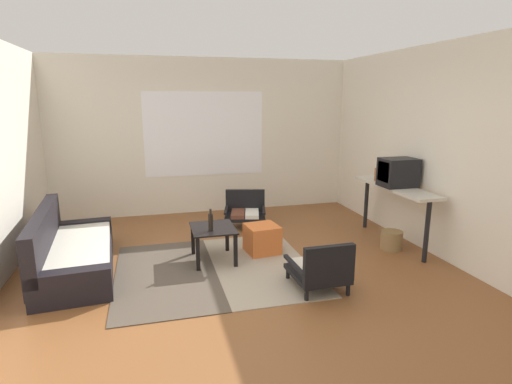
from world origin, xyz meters
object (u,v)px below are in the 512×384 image
object	(u,v)px
crt_television	(398,172)
glass_bottle	(211,222)
armchair_striped_foreground	(320,269)
clay_vase	(382,174)
armchair_by_window	(245,210)
ottoman_orange	(262,239)
couch	(70,253)
console_shelf	(395,192)
coffee_table	(213,234)
wicker_basket	(391,240)

from	to	relation	value
crt_television	glass_bottle	distance (m)	2.64
armchair_striped_foreground	clay_vase	world-z (taller)	clay_vase
armchair_by_window	ottoman_orange	world-z (taller)	armchair_by_window
ottoman_orange	armchair_by_window	bearing A→B (deg)	87.49
armchair_by_window	ottoman_orange	xyz separation A→B (m)	(-0.05, -1.22, -0.07)
couch	ottoman_orange	distance (m)	2.36
clay_vase	glass_bottle	size ratio (longest dim) A/B	1.06
armchair_by_window	console_shelf	size ratio (longest dim) A/B	0.47
couch	armchair_by_window	distance (m)	2.70
coffee_table	glass_bottle	bearing A→B (deg)	-110.04
armchair_striped_foreground	wicker_basket	bearing A→B (deg)	31.79
armchair_by_window	ottoman_orange	size ratio (longest dim) A/B	1.83
armchair_by_window	wicker_basket	size ratio (longest dim) A/B	2.58
ottoman_orange	console_shelf	size ratio (longest dim) A/B	0.26
armchair_by_window	armchair_striped_foreground	bearing A→B (deg)	-84.15
crt_television	glass_bottle	world-z (taller)	crt_television
console_shelf	glass_bottle	bearing A→B (deg)	-177.03
crt_television	clay_vase	bearing A→B (deg)	89.54
coffee_table	armchair_by_window	world-z (taller)	armchair_by_window
crt_television	armchair_striped_foreground	bearing A→B (deg)	-145.70
coffee_table	ottoman_orange	world-z (taller)	coffee_table
armchair_by_window	wicker_basket	bearing A→B (deg)	-42.75
armchair_striped_foreground	couch	bearing A→B (deg)	155.41
console_shelf	crt_television	xyz separation A→B (m)	(-0.00, -0.05, 0.29)
crt_television	console_shelf	bearing A→B (deg)	86.36
armchair_by_window	crt_television	size ratio (longest dim) A/B	1.60
coffee_table	glass_bottle	world-z (taller)	glass_bottle
coffee_table	console_shelf	xyz separation A→B (m)	(2.56, 0.02, 0.38)
ottoman_orange	glass_bottle	xyz separation A→B (m)	(-0.71, -0.23, 0.36)
couch	armchair_by_window	bearing A→B (deg)	26.85
couch	clay_vase	distance (m)	4.31
glass_bottle	wicker_basket	size ratio (longest dim) A/B	0.94
coffee_table	armchair_by_window	size ratio (longest dim) A/B	0.84
ottoman_orange	crt_television	distance (m)	2.07
crt_television	wicker_basket	world-z (taller)	crt_television
crt_television	clay_vase	distance (m)	0.40
armchair_striped_foreground	wicker_basket	world-z (taller)	armchair_striped_foreground
armchair_striped_foreground	ottoman_orange	distance (m)	1.26
wicker_basket	clay_vase	bearing A→B (deg)	75.16
armchair_striped_foreground	ottoman_orange	bearing A→B (deg)	103.93
clay_vase	glass_bottle	world-z (taller)	clay_vase
armchair_by_window	crt_television	distance (m)	2.41
clay_vase	wicker_basket	bearing A→B (deg)	-104.84
wicker_basket	armchair_striped_foreground	bearing A→B (deg)	-148.21
armchair_by_window	clay_vase	world-z (taller)	clay_vase
glass_bottle	coffee_table	bearing A→B (deg)	69.96
armchair_by_window	wicker_basket	world-z (taller)	armchair_by_window
couch	crt_television	bearing A→B (deg)	-1.88
console_shelf	crt_television	bearing A→B (deg)	-93.64
coffee_table	wicker_basket	bearing A→B (deg)	-5.33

